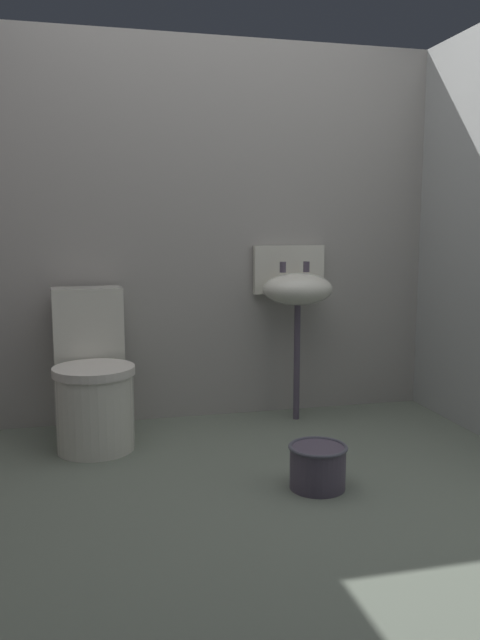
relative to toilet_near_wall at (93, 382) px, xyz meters
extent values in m
cube|color=slate|center=(0.62, -0.90, -0.36)|extent=(3.12, 2.90, 0.08)
cube|color=#9D9993|center=(0.62, 0.40, 0.74)|extent=(3.12, 0.10, 2.13)
cylinder|color=silver|center=(0.01, -0.09, -0.13)|extent=(0.41, 0.41, 0.38)
cylinder|color=silver|center=(0.01, -0.09, 0.08)|extent=(0.43, 0.43, 0.04)
cube|color=silver|center=(-0.01, 0.21, 0.26)|extent=(0.37, 0.20, 0.40)
cylinder|color=#4B4252|center=(1.14, 0.16, 0.01)|extent=(0.04, 0.04, 0.66)
ellipsoid|color=silver|center=(1.14, 0.16, 0.43)|extent=(0.40, 0.32, 0.18)
cube|color=silver|center=(1.14, 0.33, 0.53)|extent=(0.42, 0.04, 0.28)
cylinder|color=#4B4252|center=(1.07, 0.22, 0.55)|extent=(0.04, 0.04, 0.06)
cylinder|color=#4B4252|center=(1.21, 0.22, 0.55)|extent=(0.04, 0.04, 0.06)
cylinder|color=#4B4252|center=(0.91, -0.79, -0.23)|extent=(0.24, 0.24, 0.18)
torus|color=#474753|center=(0.91, -0.79, -0.14)|extent=(0.25, 0.25, 0.02)
camera|label=1|loc=(-0.02, -3.22, 0.78)|focal=35.86mm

